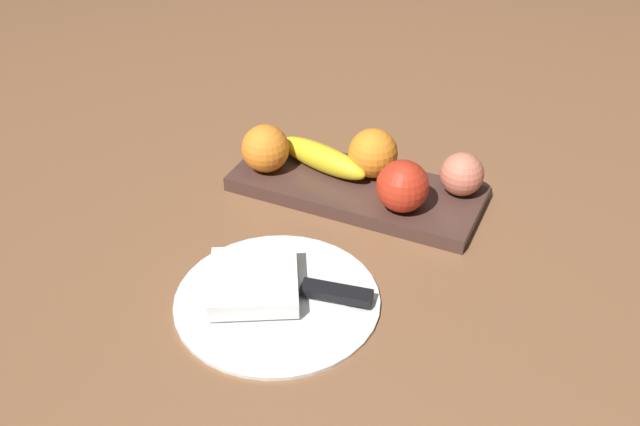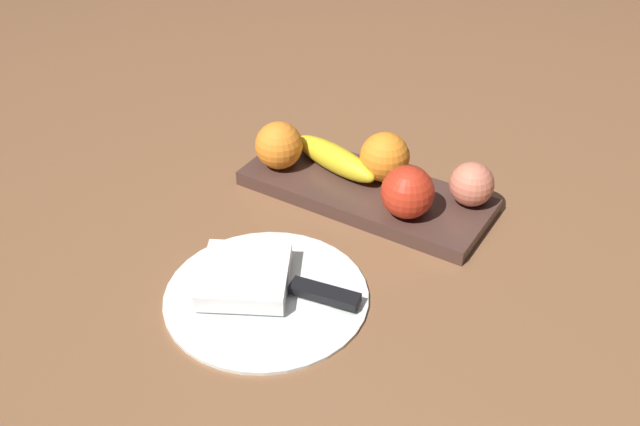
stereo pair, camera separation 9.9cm
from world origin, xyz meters
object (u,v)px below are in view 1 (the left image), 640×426
apple (402,186)px  orange_near_banana (265,148)px  fruit_tray (356,189)px  banana (322,158)px  knife (324,291)px  orange_near_apple (373,153)px  dinner_plate (277,299)px  peach (462,174)px  folded_napkin (254,282)px

apple → orange_near_banana: apple is taller
fruit_tray → banana: 0.07m
apple → knife: 0.21m
orange_near_apple → dinner_plate: 0.30m
apple → orange_near_banana: 0.22m
banana → apple: bearing=-3.5°
apple → orange_near_apple: size_ratio=1.01×
fruit_tray → peach: 0.16m
banana → folded_napkin: banana is taller
banana → peach: peach is taller
knife → folded_napkin: bearing=8.5°
orange_near_apple → dinner_plate: orange_near_apple is taller
apple → dinner_plate: bearing=69.9°
fruit_tray → orange_near_apple: orange_near_apple is taller
folded_napkin → knife: folded_napkin is taller
dinner_plate → knife: 0.06m
dinner_plate → fruit_tray: bearing=-90.0°
knife → orange_near_apple: bearing=-90.8°
peach → dinner_plate: 0.34m
banana → dinner_plate: bearing=-62.7°
knife → dinner_plate: bearing=18.2°
orange_near_apple → banana: bearing=13.7°
banana → orange_near_banana: size_ratio=2.24×
banana → orange_near_apple: 0.08m
orange_near_banana → apple: bearing=177.1°
orange_near_apple → peach: orange_near_apple is taller
banana → orange_near_apple: size_ratio=2.19×
fruit_tray → knife: same height
fruit_tray → peach: (-0.15, -0.04, 0.04)m
apple → peach: (-0.07, -0.07, -0.01)m
folded_napkin → knife: bearing=-162.1°
fruit_tray → apple: size_ratio=4.98×
apple → knife: size_ratio=0.41×
apple → banana: bearing=-18.0°
orange_near_apple → peach: size_ratio=1.17×
orange_near_banana → knife: orange_near_banana is taller
peach → orange_near_apple: bearing=3.3°
apple → banana: 0.15m
apple → banana: (0.14, -0.05, -0.02)m
orange_near_apple → folded_napkin: orange_near_apple is taller
apple → folded_napkin: 0.26m
banana → peach: size_ratio=2.55×
apple → peach: 0.10m
apple → dinner_plate: size_ratio=0.29×
folded_napkin → apple: bearing=-117.0°
apple → folded_napkin: (0.12, 0.23, -0.04)m
banana → folded_napkin: bearing=-69.3°
peach → apple: bearing=48.2°
banana → knife: (-0.11, 0.24, -0.03)m
banana → orange_near_banana: 0.09m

